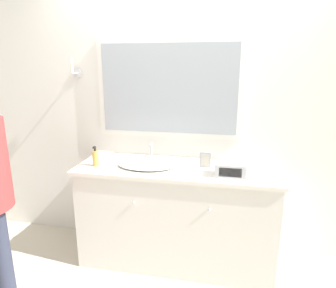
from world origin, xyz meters
TOP-DOWN VIEW (x-y plane):
  - ground_plane at (0.00, 0.00)m, footprint 14.00×14.00m
  - wall_back at (-0.01, 0.64)m, footprint 8.00×0.18m
  - vanity_counter at (0.00, 0.31)m, footprint 1.73×0.61m
  - sink_basin at (-0.27, 0.28)m, footprint 0.50×0.39m
  - soap_bottle at (-0.70, 0.20)m, footprint 0.05×0.06m
  - appliance_box at (0.45, 0.18)m, footprint 0.24×0.16m
  - picture_frame at (0.24, 0.34)m, footprint 0.09×0.01m
  - hand_towel_near_sink at (-0.75, 0.48)m, footprint 0.15×0.12m
  - metal_tray at (0.62, 0.36)m, footprint 0.14×0.12m

SIDE VIEW (x-z plane):
  - ground_plane at x=0.00m, z-range 0.00..0.00m
  - vanity_counter at x=0.00m, z-range 0.00..0.91m
  - metal_tray at x=0.62m, z-range 0.91..0.92m
  - hand_towel_near_sink at x=-0.75m, z-range 0.91..0.94m
  - sink_basin at x=-0.27m, z-range 0.84..1.01m
  - appliance_box at x=0.45m, z-range 0.91..1.01m
  - picture_frame at x=0.24m, z-range 0.91..1.04m
  - soap_bottle at x=-0.70m, z-range 0.89..1.07m
  - wall_back at x=-0.01m, z-range 0.01..2.56m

